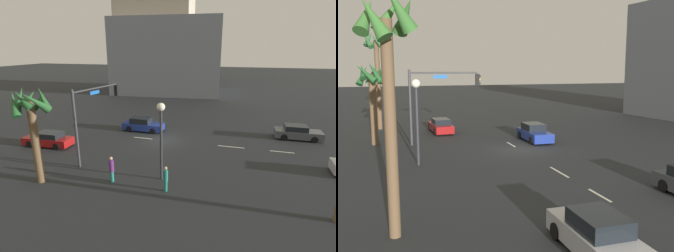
% 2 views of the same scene
% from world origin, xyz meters
% --- Properties ---
extents(ground_plane, '(220.00, 220.00, 0.00)m').
position_xyz_m(ground_plane, '(0.00, 0.00, 0.00)').
color(ground_plane, '#232628').
extents(lane_stripe_1, '(2.06, 0.14, 0.01)m').
position_xyz_m(lane_stripe_1, '(-11.27, 0.00, 0.01)').
color(lane_stripe_1, silver).
rests_on(lane_stripe_1, ground_plane).
extents(lane_stripe_2, '(2.46, 0.14, 0.01)m').
position_xyz_m(lane_stripe_2, '(-6.79, 0.00, 0.01)').
color(lane_stripe_2, silver).
rests_on(lane_stripe_2, ground_plane).
extents(lane_stripe_3, '(2.04, 0.14, 0.01)m').
position_xyz_m(lane_stripe_3, '(2.11, 0.00, 0.01)').
color(lane_stripe_3, silver).
rests_on(lane_stripe_3, ground_plane).
extents(car_1, '(4.57, 1.94, 1.49)m').
position_xyz_m(car_1, '(3.08, -2.45, 0.68)').
color(car_1, navy).
rests_on(car_1, ground_plane).
extents(car_2, '(4.50, 1.97, 1.43)m').
position_xyz_m(car_2, '(-13.13, -4.26, 0.66)').
color(car_2, '#474C51').
rests_on(car_2, ground_plane).
extents(car_3, '(4.69, 1.97, 1.37)m').
position_xyz_m(car_3, '(9.93, 4.56, 0.64)').
color(car_3, maroon).
rests_on(car_3, ground_plane).
extents(traffic_signal, '(1.08, 5.72, 6.10)m').
position_xyz_m(traffic_signal, '(4.10, 5.81, 4.18)').
color(traffic_signal, '#38383D').
rests_on(traffic_signal, ground_plane).
extents(streetlamp, '(0.56, 0.56, 5.53)m').
position_xyz_m(streetlamp, '(-2.40, 7.88, 3.93)').
color(streetlamp, '#2D2D33').
rests_on(streetlamp, ground_plane).
extents(pedestrian_0, '(0.40, 0.40, 1.86)m').
position_xyz_m(pedestrian_0, '(0.79, 9.19, 0.99)').
color(pedestrian_0, '#1E7266').
rests_on(pedestrian_0, ground_plane).
extents(pedestrian_1, '(0.39, 0.39, 1.74)m').
position_xyz_m(pedestrian_1, '(-3.17, 9.37, 0.93)').
color(pedestrian_1, '#1E7266').
rests_on(pedestrian_1, ground_plane).
extents(palm_tree_1, '(2.77, 2.50, 6.78)m').
position_xyz_m(palm_tree_1, '(5.52, 10.63, 4.85)').
color(palm_tree_1, brown).
rests_on(palm_tree_1, ground_plane).
extents(building_0, '(22.29, 16.93, 14.48)m').
position_xyz_m(building_0, '(7.94, -30.17, 7.24)').
color(building_0, slate).
rests_on(building_0, ground_plane).
extents(building_2, '(15.55, 11.79, 34.10)m').
position_xyz_m(building_2, '(10.95, -30.76, 17.05)').
color(building_2, '#B2A38E').
rests_on(building_2, ground_plane).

